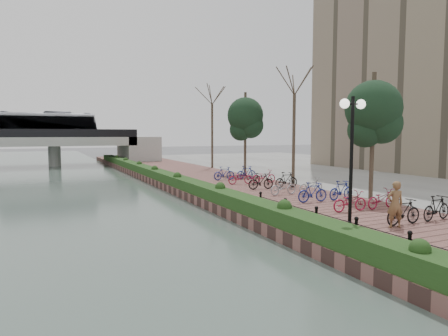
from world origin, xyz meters
TOP-DOWN VIEW (x-y plane):
  - ground at (0.00, 0.00)m, footprint 220.00×220.00m
  - promenade at (4.00, 17.50)m, footprint 8.00×75.00m
  - inland_pavement at (20.00, 17.50)m, footprint 24.00×75.00m
  - hedge at (0.60, 20.00)m, footprint 1.10×56.00m
  - chain_fence at (1.40, 2.00)m, footprint 0.10×14.10m
  - lamppost at (1.95, 3.90)m, footprint 1.02×0.32m
  - pedestrian at (3.98, 3.82)m, footprint 0.72×0.58m
  - bicycle_parking at (5.50, 10.51)m, footprint 2.40×19.89m
  - street_trees at (8.00, 12.68)m, footprint 3.20×37.12m

SIDE VIEW (x-z plane):
  - ground at x=0.00m, z-range 0.00..0.00m
  - promenade at x=4.00m, z-range 0.00..0.50m
  - inland_pavement at x=20.00m, z-range 0.00..0.50m
  - hedge at x=0.60m, z-range 0.50..1.10m
  - chain_fence at x=1.40m, z-range 0.50..1.20m
  - bicycle_parking at x=5.50m, z-range 0.47..1.47m
  - pedestrian at x=3.98m, z-range 0.50..2.19m
  - street_trees at x=8.00m, z-range 0.29..7.09m
  - lamppost at x=1.95m, z-range 1.54..6.16m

